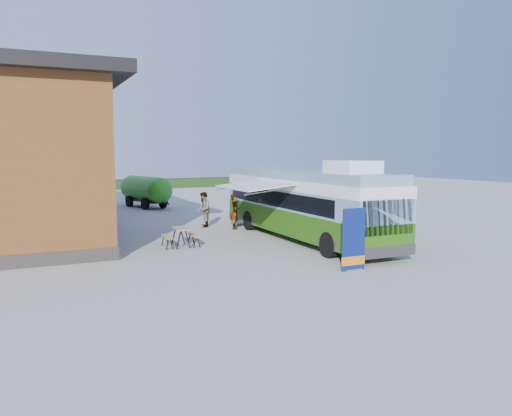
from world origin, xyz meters
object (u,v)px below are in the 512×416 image
banner (354,245)px  slurry_tanker (146,190)px  person_b (203,210)px  person_a (235,212)px  bus (304,201)px  picnic_table (180,233)px

banner → slurry_tanker: 23.16m
banner → slurry_tanker: (-2.17, 23.05, 0.45)m
person_b → slurry_tanker: 11.21m
person_a → person_b: 1.90m
bus → slurry_tanker: size_ratio=2.01×
person_a → person_b: (-1.30, 1.39, 0.02)m
banner → picnic_table: size_ratio=1.43×
picnic_table → person_b: bearing=65.3°
slurry_tanker → person_a: bearing=-96.6°
bus → person_b: (-3.03, 5.71, -0.84)m
bus → person_a: (-1.73, 4.32, -0.86)m
picnic_table → slurry_tanker: slurry_tanker is taller
bus → person_a: bus is taller
picnic_table → person_a: person_a is taller
person_a → slurry_tanker: (-2.02, 12.57, 0.39)m
slurry_tanker → picnic_table: bearing=-112.9°
bus → banner: bearing=-104.3°
bus → picnic_table: bus is taller
bus → picnic_table: (-5.80, 0.67, -1.19)m
banner → person_a: 10.48m
picnic_table → person_b: (2.77, 5.04, 0.35)m
bus → person_b: bearing=118.0°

